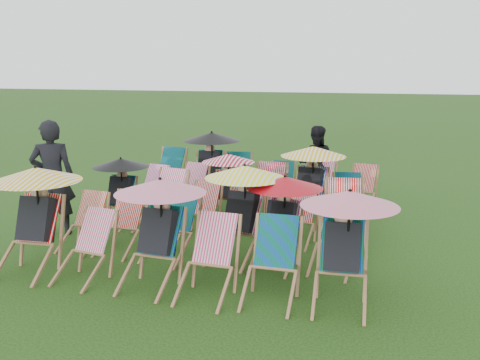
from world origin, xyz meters
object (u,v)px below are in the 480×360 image
(deckchair_0, at_px, (31,218))
(deckchair_29, at_px, (361,188))
(deckchair_5, at_px, (344,247))
(person_left, at_px, (53,178))
(person_rear, at_px, (315,163))

(deckchair_0, distance_m, deckchair_29, 6.19)
(deckchair_5, xyz_separation_m, person_left, (-4.90, 1.48, 0.25))
(deckchair_5, bearing_deg, deckchair_29, 87.46)
(deckchair_5, relative_size, person_left, 0.71)
(deckchair_29, relative_size, person_rear, 0.55)
(deckchair_29, relative_size, person_left, 0.45)
(deckchair_5, distance_m, person_left, 5.13)
(deckchair_5, bearing_deg, person_rear, 98.48)
(deckchair_5, height_order, person_left, person_left)
(deckchair_0, relative_size, person_rear, 0.91)
(deckchair_0, bearing_deg, person_rear, 54.28)
(deckchair_5, relative_size, deckchair_29, 1.58)
(deckchair_0, bearing_deg, deckchair_5, -2.69)
(deckchair_5, bearing_deg, person_left, 160.27)
(deckchair_29, xyz_separation_m, person_left, (-4.87, -3.03, 0.54))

